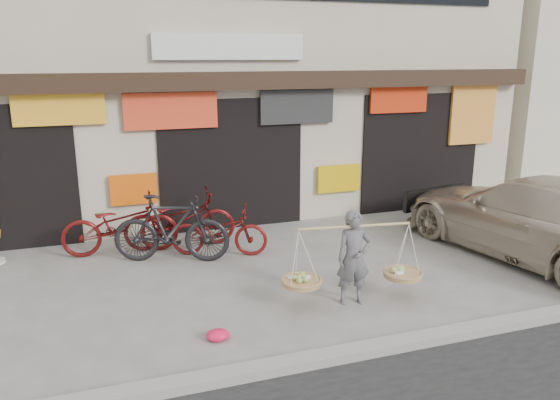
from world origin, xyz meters
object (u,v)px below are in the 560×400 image
object	(u,v)px
bike_2	(219,231)
suv	(534,217)
bike_3	(180,219)
bike_1	(171,228)
bike_0	(120,225)
street_vendor	(354,262)

from	to	relation	value
bike_2	suv	world-z (taller)	suv
bike_3	suv	size ratio (longest dim) A/B	0.38
bike_1	bike_2	size ratio (longest dim) A/B	1.16
bike_0	suv	bearing A→B (deg)	-107.17
street_vendor	bike_1	world-z (taller)	street_vendor
bike_1	bike_3	size ratio (longest dim) A/B	0.98
bike_1	bike_3	xyz separation A→B (m)	(0.26, 0.71, -0.07)
bike_3	bike_1	bearing A→B (deg)	162.93
bike_0	suv	distance (m)	7.46
bike_1	bike_2	world-z (taller)	bike_1
bike_0	bike_2	world-z (taller)	bike_0
bike_2	street_vendor	bearing A→B (deg)	-130.65
bike_0	street_vendor	bearing A→B (deg)	-133.36
bike_2	suv	distance (m)	5.65
bike_1	suv	xyz separation A→B (m)	(6.18, -1.85, 0.13)
bike_0	bike_2	xyz separation A→B (m)	(1.68, -0.66, -0.08)
street_vendor	bike_1	bearing A→B (deg)	140.03
bike_1	bike_3	distance (m)	0.76
bike_1	bike_2	xyz separation A→B (m)	(0.86, 0.05, -0.15)
suv	bike_2	bearing A→B (deg)	-29.90
street_vendor	bike_0	size ratio (longest dim) A/B	1.01
street_vendor	suv	distance (m)	3.96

